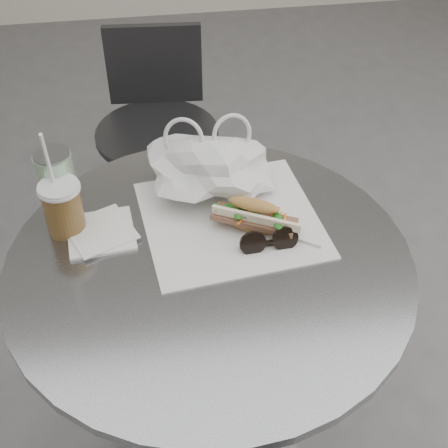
{
  "coord_description": "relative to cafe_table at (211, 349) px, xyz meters",
  "views": [
    {
      "loc": [
        -0.09,
        -0.61,
        1.56
      ],
      "look_at": [
        0.03,
        0.24,
        0.79
      ],
      "focal_mm": 50.0,
      "sensor_mm": 36.0,
      "label": 1
    }
  ],
  "objects": [
    {
      "name": "drink_can",
      "position": [
        -0.27,
        0.18,
        0.34
      ],
      "size": [
        0.07,
        0.07,
        0.14
      ],
      "color": "#62A865",
      "rests_on": "cafe_table"
    },
    {
      "name": "sandwich_paper",
      "position": [
        0.06,
        0.1,
        0.28
      ],
      "size": [
        0.37,
        0.35,
        0.0
      ],
      "primitive_type": "cube",
      "rotation": [
        0.0,
        0.0,
        0.11
      ],
      "color": "white",
      "rests_on": "cafe_table"
    },
    {
      "name": "sunglasses",
      "position": [
        0.11,
        0.01,
        0.29
      ],
      "size": [
        0.11,
        0.03,
        0.05
      ],
      "rotation": [
        0.0,
        0.0,
        0.05
      ],
      "color": "black",
      "rests_on": "cafe_table"
    },
    {
      "name": "cafe_table",
      "position": [
        0.0,
        0.0,
        0.0
      ],
      "size": [
        0.76,
        0.76,
        0.74
      ],
      "color": "slate",
      "rests_on": "ground"
    },
    {
      "name": "napkin_stack",
      "position": [
        -0.2,
        0.1,
        0.28
      ],
      "size": [
        0.15,
        0.15,
        0.01
      ],
      "color": "white",
      "rests_on": "cafe_table"
    },
    {
      "name": "banh_mi",
      "position": [
        0.1,
        0.07,
        0.31
      ],
      "size": [
        0.21,
        0.16,
        0.07
      ],
      "rotation": [
        0.0,
        0.0,
        -0.48
      ],
      "color": "#BB8D47",
      "rests_on": "sandwich_paper"
    },
    {
      "name": "iced_coffee",
      "position": [
        -0.26,
        0.12,
        0.33
      ],
      "size": [
        0.08,
        0.08,
        0.23
      ],
      "color": "brown",
      "rests_on": "cafe_table"
    },
    {
      "name": "chair_far",
      "position": [
        -0.05,
        0.89,
        -0.14
      ],
      "size": [
        0.39,
        0.4,
        0.74
      ],
      "rotation": [
        0.0,
        0.0,
        3.07
      ],
      "color": "#2B2B2D",
      "rests_on": "ground"
    },
    {
      "name": "plastic_bag",
      "position": [
        0.03,
        0.2,
        0.33
      ],
      "size": [
        0.25,
        0.21,
        0.12
      ],
      "primitive_type": null,
      "rotation": [
        0.0,
        0.0,
        -0.09
      ],
      "color": "white",
      "rests_on": "cafe_table"
    }
  ]
}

